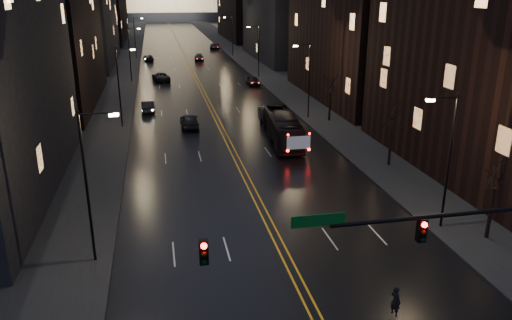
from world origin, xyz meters
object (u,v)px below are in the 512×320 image
traffic_signal (472,236)px  receding_car_a (266,114)px  bus (282,128)px  pedestrian_a (396,301)px  oncoming_car_a (189,120)px  oncoming_car_b (148,106)px

traffic_signal → receding_car_a: traffic_signal is taller
bus → pedestrian_a: size_ratio=7.05×
oncoming_car_a → pedestrian_a: (7.28, -36.59, -0.05)m
traffic_signal → oncoming_car_a: size_ratio=3.55×
pedestrian_a → receding_car_a: bearing=-24.5°
oncoming_car_a → pedestrian_a: size_ratio=3.11×
traffic_signal → oncoming_car_a: 39.94m
traffic_signal → bus: traffic_signal is taller
traffic_signal → oncoming_car_b: bearing=106.6°
oncoming_car_a → receding_car_a: bearing=-172.4°
oncoming_car_a → oncoming_car_b: size_ratio=1.08×
oncoming_car_a → oncoming_car_b: bearing=-61.3°
oncoming_car_a → oncoming_car_b: oncoming_car_a is taller
traffic_signal → oncoming_car_b: size_ratio=3.82×
traffic_signal → oncoming_car_a: bearing=103.7°
traffic_signal → pedestrian_a: traffic_signal is taller
traffic_signal → pedestrian_a: 5.20m
pedestrian_a → oncoming_car_b: bearing=-6.7°
receding_car_a → oncoming_car_a: bearing=-165.2°
traffic_signal → bus: 31.02m
oncoming_car_a → bus: bearing=138.9°
traffic_signal → oncoming_car_a: traffic_signal is taller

